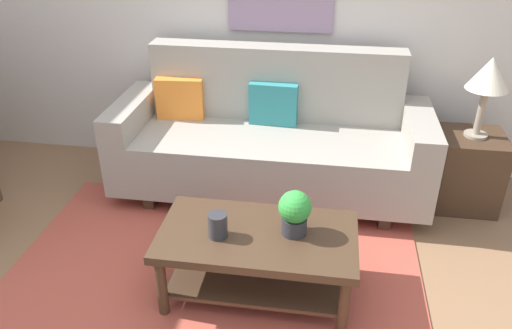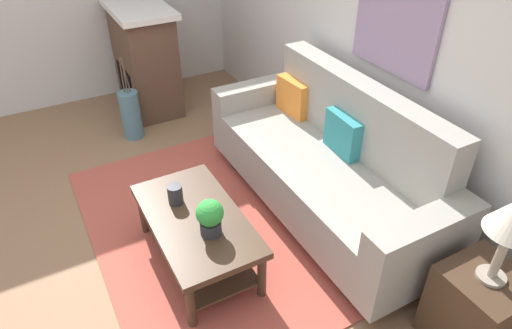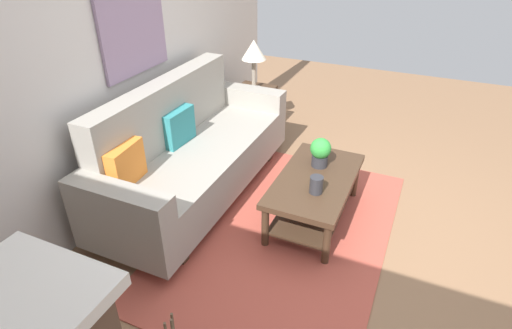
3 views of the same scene
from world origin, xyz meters
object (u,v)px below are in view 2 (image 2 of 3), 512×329
object	(u,v)px
coffee_table	(197,229)
floor_vase	(131,115)
framed_painting	(396,20)
throw_pillow_teal	(344,134)
throw_pillow_orange	(293,97)
side_table	(476,310)
tabletop_vase	(175,194)
couch	(328,165)
fireplace	(145,58)
potted_plant_tabletop	(210,217)

from	to	relation	value
coffee_table	floor_vase	distance (m)	1.96
framed_painting	throw_pillow_teal	bearing A→B (deg)	-90.00
throw_pillow_orange	side_table	bearing A→B (deg)	-2.40
throw_pillow_teal	coffee_table	bearing A→B (deg)	-86.81
throw_pillow_orange	coffee_table	size ratio (longest dim) A/B	0.33
tabletop_vase	side_table	bearing A→B (deg)	38.19
throw_pillow_orange	tabletop_vase	distance (m)	1.48
tabletop_vase	framed_painting	size ratio (longest dim) A/B	0.18
throw_pillow_orange	framed_painting	world-z (taller)	framed_painting
coffee_table	side_table	distance (m)	1.82
coffee_table	tabletop_vase	size ratio (longest dim) A/B	7.73
couch	coffee_table	size ratio (longest dim) A/B	2.10
coffee_table	fireplace	xyz separation A→B (m)	(-2.53, 0.45, 0.27)
side_table	potted_plant_tabletop	bearing A→B (deg)	-135.59
tabletop_vase	framed_painting	xyz separation A→B (m)	(0.14, 1.68, 1.01)
couch	tabletop_vase	xyz separation A→B (m)	(-0.14, -1.22, 0.07)
throw_pillow_orange	fireplace	world-z (taller)	fireplace
tabletop_vase	throw_pillow_orange	bearing A→B (deg)	113.64
couch	potted_plant_tabletop	distance (m)	1.17
couch	throw_pillow_teal	distance (m)	0.28
throw_pillow_orange	floor_vase	size ratio (longest dim) A/B	0.71
potted_plant_tabletop	floor_vase	size ratio (longest dim) A/B	0.52
potted_plant_tabletop	throw_pillow_teal	bearing A→B (deg)	102.16
potted_plant_tabletop	floor_vase	world-z (taller)	potted_plant_tabletop
throw_pillow_teal	potted_plant_tabletop	world-z (taller)	throw_pillow_teal
throw_pillow_orange	throw_pillow_teal	distance (m)	0.72
fireplace	potted_plant_tabletop	bearing A→B (deg)	-8.70
coffee_table	fireplace	size ratio (longest dim) A/B	0.95
throw_pillow_orange	tabletop_vase	bearing A→B (deg)	-66.36
throw_pillow_teal	tabletop_vase	world-z (taller)	throw_pillow_teal
throw_pillow_teal	side_table	bearing A→B (deg)	-3.60
throw_pillow_teal	side_table	world-z (taller)	throw_pillow_teal
coffee_table	potted_plant_tabletop	bearing A→B (deg)	8.93
coffee_table	potted_plant_tabletop	size ratio (longest dim) A/B	4.20
fireplace	floor_vase	size ratio (longest dim) A/B	2.30
framed_painting	floor_vase	bearing A→B (deg)	-140.62
coffee_table	potted_plant_tabletop	xyz separation A→B (m)	(0.20, 0.03, 0.26)
throw_pillow_orange	potted_plant_tabletop	size ratio (longest dim) A/B	1.37
couch	tabletop_vase	size ratio (longest dim) A/B	16.22
fireplace	side_table	bearing A→B (deg)	10.72
framed_painting	couch	bearing A→B (deg)	-90.00
framed_painting	fireplace	bearing A→B (deg)	-154.52
tabletop_vase	fireplace	world-z (taller)	fireplace
couch	throw_pillow_teal	world-z (taller)	couch
coffee_table	floor_vase	bearing A→B (deg)	177.73
side_table	fireplace	bearing A→B (deg)	-169.28
couch	throw_pillow_teal	xyz separation A→B (m)	(0.00, 0.13, 0.25)
couch	side_table	distance (m)	1.46
throw_pillow_teal	couch	bearing A→B (deg)	-90.00
couch	fireplace	size ratio (longest dim) A/B	1.99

